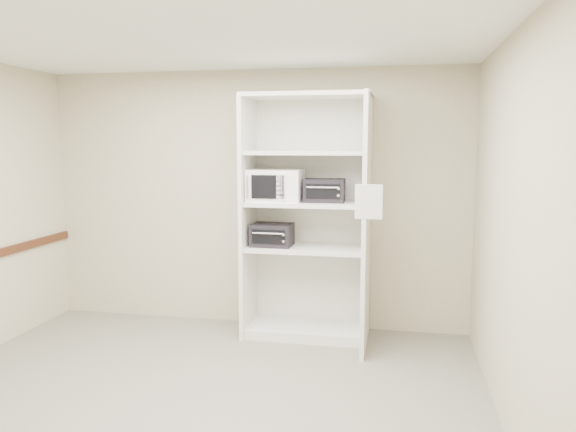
% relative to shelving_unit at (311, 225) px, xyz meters
% --- Properties ---
extents(floor, '(4.50, 4.00, 0.01)m').
position_rel_shelving_unit_xyz_m(floor, '(-0.67, -1.70, -1.13)').
color(floor, '#6E685C').
rests_on(floor, ground).
extents(ceiling, '(4.50, 4.00, 0.01)m').
position_rel_shelving_unit_xyz_m(ceiling, '(-0.67, -1.70, 1.57)').
color(ceiling, white).
extents(wall_back, '(4.50, 0.02, 2.70)m').
position_rel_shelving_unit_xyz_m(wall_back, '(-0.67, 0.30, 0.22)').
color(wall_back, beige).
rests_on(wall_back, ground).
extents(wall_right, '(0.02, 4.00, 2.70)m').
position_rel_shelving_unit_xyz_m(wall_right, '(1.58, -1.70, 0.22)').
color(wall_right, beige).
rests_on(wall_right, ground).
extents(shelving_unit, '(1.24, 0.92, 2.42)m').
position_rel_shelving_unit_xyz_m(shelving_unit, '(0.00, 0.00, 0.00)').
color(shelving_unit, white).
rests_on(shelving_unit, floor).
extents(microwave, '(0.53, 0.40, 0.32)m').
position_rel_shelving_unit_xyz_m(microwave, '(-0.35, -0.05, 0.40)').
color(microwave, white).
rests_on(microwave, shelving_unit).
extents(toaster_oven_upper, '(0.40, 0.31, 0.23)m').
position_rel_shelving_unit_xyz_m(toaster_oven_upper, '(0.13, -0.01, 0.35)').
color(toaster_oven_upper, black).
rests_on(toaster_oven_upper, shelving_unit).
extents(toaster_oven_lower, '(0.41, 0.31, 0.22)m').
position_rel_shelving_unit_xyz_m(toaster_oven_lower, '(-0.39, -0.05, -0.10)').
color(toaster_oven_lower, black).
rests_on(toaster_oven_lower, shelving_unit).
extents(paper_sign, '(0.23, 0.02, 0.29)m').
position_rel_shelving_unit_xyz_m(paper_sign, '(0.59, -0.63, 0.31)').
color(paper_sign, white).
rests_on(paper_sign, shelving_unit).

